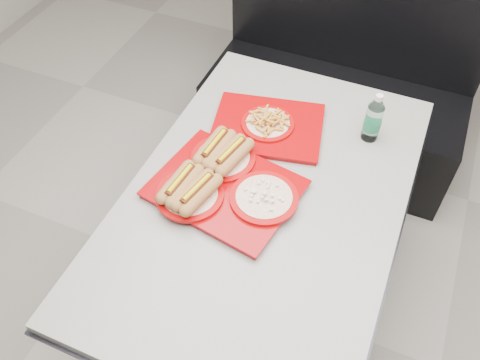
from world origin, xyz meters
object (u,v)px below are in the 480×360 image
at_px(diner_table, 264,223).
at_px(tray_far, 268,125).
at_px(water_bottle, 373,120).
at_px(tray_near, 221,181).
at_px(booth_bench, 338,87).

relative_size(diner_table, tray_far, 3.05).
height_order(diner_table, tray_far, tray_far).
relative_size(diner_table, water_bottle, 7.05).
xyz_separation_m(diner_table, water_bottle, (0.26, 0.41, 0.25)).
distance_m(diner_table, water_bottle, 0.55).
xyz_separation_m(diner_table, tray_far, (-0.11, 0.30, 0.19)).
relative_size(tray_near, water_bottle, 2.60).
distance_m(tray_far, water_bottle, 0.39).
bearing_deg(water_bottle, booth_bench, 110.53).
relative_size(booth_bench, tray_far, 2.90).
bearing_deg(water_bottle, diner_table, -122.01).
height_order(booth_bench, tray_near, booth_bench).
bearing_deg(tray_near, booth_bench, 82.41).
xyz_separation_m(tray_far, water_bottle, (0.36, 0.11, 0.06)).
xyz_separation_m(tray_near, water_bottle, (0.41, 0.44, 0.05)).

